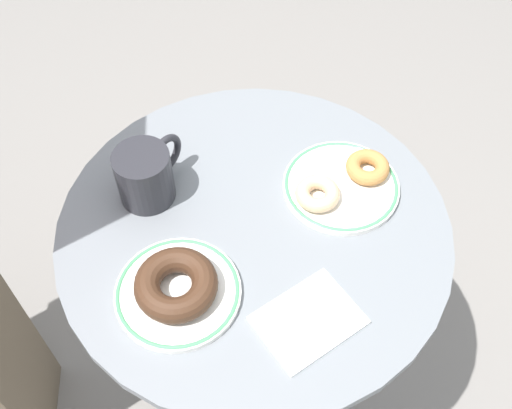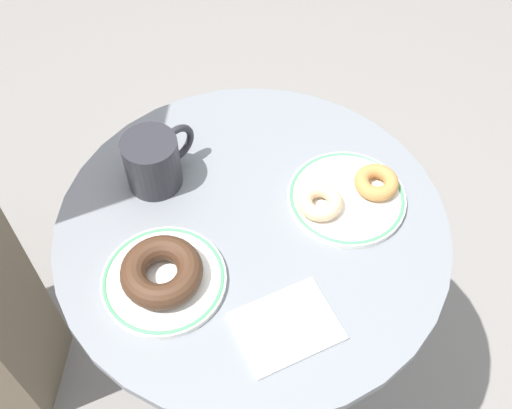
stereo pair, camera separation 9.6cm
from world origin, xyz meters
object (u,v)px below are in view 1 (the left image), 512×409
plate_left (178,292)px  donut_old_fashioned (368,167)px  plate_right (341,186)px  donut_glazed (318,194)px  cafe_table (254,301)px  paper_napkin (308,320)px  donut_chocolate (176,284)px  coffee_mug (146,175)px

plate_left → donut_old_fashioned: size_ratio=2.56×
plate_right → donut_old_fashioned: (0.05, -0.00, 0.02)m
plate_left → donut_glazed: donut_glazed is taller
plate_left → donut_old_fashioned: 0.37m
cafe_table → plate_left: plate_left is taller
donut_old_fashioned → paper_napkin: donut_old_fashioned is taller
donut_chocolate → plate_right: bearing=5.0°
cafe_table → donut_old_fashioned: (0.21, -0.02, 0.27)m
cafe_table → paper_napkin: size_ratio=5.37×
donut_chocolate → donut_glazed: (0.27, 0.03, -0.01)m
donut_chocolate → plate_left: bearing=40.2°
coffee_mug → donut_chocolate: bearing=-105.2°
cafe_table → coffee_mug: bearing=126.5°
plate_left → donut_glazed: 0.27m
cafe_table → coffee_mug: (-0.11, 0.14, 0.30)m
plate_left → paper_napkin: bearing=-45.7°
plate_left → paper_napkin: 0.19m
paper_napkin → plate_right: bearing=41.8°
plate_left → plate_right: bearing=5.0°
cafe_table → plate_left: 0.30m
cafe_table → paper_napkin: (-0.03, -0.18, 0.25)m
donut_old_fashioned → donut_glazed: (-0.10, 0.00, 0.00)m
donut_glazed → paper_napkin: (-0.13, -0.16, -0.02)m
plate_right → cafe_table: bearing=174.3°
donut_old_fashioned → coffee_mug: coffee_mug is taller
plate_left → donut_glazed: size_ratio=2.56×
donut_chocolate → coffee_mug: bearing=74.8°
donut_chocolate → paper_napkin: size_ratio=0.86×
donut_glazed → paper_napkin: donut_glazed is taller
coffee_mug → paper_napkin: bearing=-75.8°
cafe_table → donut_glazed: bearing=-9.3°
donut_glazed → coffee_mug: bearing=142.9°
donut_chocolate → donut_glazed: 0.27m
donut_glazed → plate_right: bearing=2.0°
plate_right → plate_left: bearing=-175.0°
donut_chocolate → donut_old_fashioned: donut_chocolate is taller
plate_right → paper_napkin: 0.25m
donut_glazed → coffee_mug: 0.27m
plate_left → donut_chocolate: donut_chocolate is taller
plate_right → donut_old_fashioned: size_ratio=2.65×
paper_napkin → coffee_mug: size_ratio=1.09×
plate_left → donut_old_fashioned: bearing=3.9°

